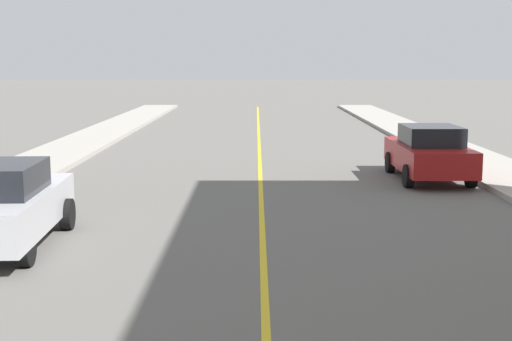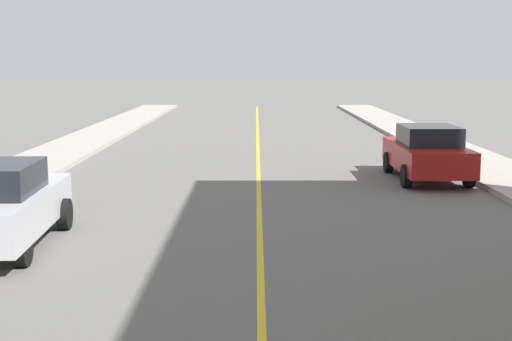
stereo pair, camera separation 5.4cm
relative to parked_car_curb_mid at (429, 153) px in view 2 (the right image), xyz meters
name	(u,v)px [view 2 (the right image)]	position (x,y,z in m)	size (l,w,h in m)	color
lane_stripe	(260,186)	(-4.88, -1.14, -0.80)	(0.12, 69.14, 0.01)	gold
parked_car_curb_mid	(429,153)	(0.00, 0.00, 0.00)	(1.93, 4.31, 1.59)	maroon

